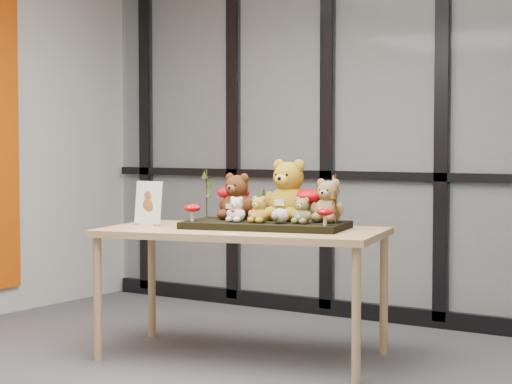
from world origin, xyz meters
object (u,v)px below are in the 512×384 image
Objects in this scene: plush_cream_hedgehog at (280,215)px; bear_tan_back at (328,198)px; display_table at (243,240)px; mushroom_back_left at (233,200)px; mushroom_front_right at (325,216)px; bear_small_yellow at (259,208)px; sign_holder at (148,205)px; bear_brown_medium at (237,194)px; bear_beige_small at (302,209)px; diorama_tray at (266,225)px; mushroom_front_left at (192,212)px; mushroom_back_right at (309,203)px; bear_white_bow at (237,208)px; bear_pooh_yellow at (289,187)px.

bear_tan_back is at bearing 35.41° from plush_cream_hedgehog.
mushroom_back_left reaches higher than display_table.
mushroom_back_left is 2.05× the size of mushroom_front_right.
bear_small_yellow is 0.38m from mushroom_back_left.
bear_brown_medium is at bearing 22.57° from sign_holder.
bear_beige_small is 1.00m from sign_holder.
plush_cream_hedgehog is (0.14, -0.07, 0.07)m from diorama_tray.
bear_brown_medium is at bearing 60.58° from mushroom_front_left.
mushroom_back_left is at bearing 122.63° from display_table.
mushroom_back_right reaches higher than mushroom_front_right.
bear_small_yellow is at bearing -171.31° from mushroom_front_right.
diorama_tray is 3.36× the size of bear_tan_back.
bear_white_bow reaches higher than plush_cream_hedgehog.
plush_cream_hedgehog is (0.25, 0.02, 0.16)m from display_table.
display_table is at bearing -174.38° from mushroom_front_right.
bear_brown_medium is 0.28m from bear_small_yellow.
mushroom_front_right is (0.55, 0.08, -0.03)m from bear_white_bow.
mushroom_front_left is (-0.63, -0.22, -0.03)m from bear_beige_small.
mushroom_back_right is (0.05, 0.25, 0.06)m from plush_cream_hedgehog.
bear_beige_small is at bearing -11.55° from mushroom_back_left.
bear_pooh_yellow reaches higher than bear_beige_small.
mushroom_back_left reaches higher than mushroom_front_right.
mushroom_front_left is at bearing -5.97° from sign_holder.
display_table is 6.60× the size of sign_holder.
mushroom_back_right is at bearing -1.07° from bear_pooh_yellow.
bear_tan_back reaches higher than bear_beige_small.
bear_beige_small is 0.67m from mushroom_front_left.
mushroom_back_left is (-0.37, -0.06, -0.09)m from bear_pooh_yellow.
bear_brown_medium reaches higher than display_table.
mushroom_back_left reaches higher than mushroom_front_left.
plush_cream_hedgehog is at bearing -173.80° from mushroom_front_right.
bear_pooh_yellow is at bearing 42.09° from mushroom_front_left.
bear_white_bow is at bearing -70.41° from bear_brown_medium.
bear_white_bow is at bearing -163.00° from bear_tan_back.
bear_pooh_yellow is 0.43m from mushroom_front_right.
mushroom_back_right is 1.93× the size of mushroom_front_right.
bear_white_bow is (-0.14, -0.02, -0.00)m from bear_small_yellow.
bear_tan_back reaches higher than diorama_tray.
mushroom_front_left is at bearing -161.31° from diorama_tray.
mushroom_back_right is 0.33m from mushroom_front_right.
diorama_tray is at bearing 84.47° from bear_small_yellow.
mushroom_back_right is at bearing 44.17° from bear_small_yellow.
plush_cream_hedgehog is (0.27, 0.05, -0.03)m from bear_white_bow.
diorama_tray is 0.28m from bear_pooh_yellow.
mushroom_front_left is 1.04× the size of mushroom_front_right.
mushroom_front_left is (-0.56, -0.42, -0.05)m from mushroom_back_right.
bear_pooh_yellow is at bearing -167.04° from mushroom_back_right.
bear_white_bow is (-0.19, -0.28, -0.12)m from bear_pooh_yellow.
mushroom_front_right is (0.73, -0.14, -0.06)m from mushroom_back_left.
bear_beige_small is 1.48× the size of mushroom_front_left.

